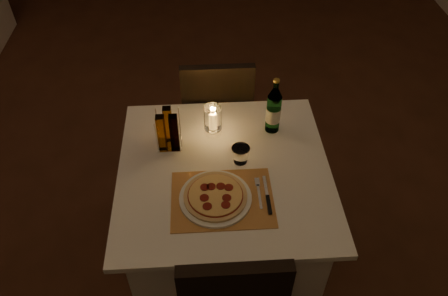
{
  "coord_description": "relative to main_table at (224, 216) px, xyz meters",
  "views": [
    {
      "loc": [
        0.11,
        -1.7,
        2.25
      ],
      "look_at": [
        0.19,
        -0.28,
        0.86
      ],
      "focal_mm": 35.0,
      "sensor_mm": 36.0,
      "label": 1
    }
  ],
  "objects": [
    {
      "name": "water_bottle",
      "position": [
        0.26,
        0.27,
        0.49
      ],
      "size": [
        0.07,
        0.07,
        0.31
      ],
      "color": "#5EB062",
      "rests_on": "main_table"
    },
    {
      "name": "main_table",
      "position": [
        0.0,
        0.0,
        0.0
      ],
      "size": [
        1.0,
        1.0,
        0.74
      ],
      "color": "white",
      "rests_on": "ground"
    },
    {
      "name": "plate",
      "position": [
        -0.05,
        -0.18,
        0.38
      ],
      "size": [
        0.32,
        0.32,
        0.01
      ],
      "primitive_type": "cylinder",
      "color": "white",
      "rests_on": "placemat"
    },
    {
      "name": "cruet_caddy",
      "position": [
        -0.26,
        0.18,
        0.46
      ],
      "size": [
        0.12,
        0.12,
        0.21
      ],
      "color": "white",
      "rests_on": "main_table"
    },
    {
      "name": "pizza",
      "position": [
        -0.05,
        -0.18,
        0.39
      ],
      "size": [
        0.28,
        0.28,
        0.02
      ],
      "color": "#D8B77F",
      "rests_on": "plate"
    },
    {
      "name": "placemat",
      "position": [
        -0.02,
        -0.18,
        0.37
      ],
      "size": [
        0.45,
        0.34,
        0.0
      ],
      "primitive_type": "cube",
      "color": "#C68444",
      "rests_on": "main_table"
    },
    {
      "name": "hurricane_candle",
      "position": [
        -0.04,
        0.25,
        0.47
      ],
      "size": [
        0.09,
        0.09,
        0.17
      ],
      "color": "white",
      "rests_on": "main_table"
    },
    {
      "name": "floor",
      "position": [
        -0.19,
        0.3,
        -0.38
      ],
      "size": [
        8.0,
        10.0,
        0.02
      ],
      "primitive_type": "cube",
      "color": "#492617",
      "rests_on": "ground"
    },
    {
      "name": "tumbler",
      "position": [
        0.08,
        0.05,
        0.41
      ],
      "size": [
        0.09,
        0.09,
        0.09
      ],
      "primitive_type": null,
      "color": "white",
      "rests_on": "main_table"
    },
    {
      "name": "chair_far",
      "position": [
        0.0,
        0.71,
        0.18
      ],
      "size": [
        0.42,
        0.42,
        0.9
      ],
      "color": "black",
      "rests_on": "ground"
    },
    {
      "name": "knife",
      "position": [
        0.18,
        -0.21,
        0.37
      ],
      "size": [
        0.02,
        0.22,
        0.01
      ],
      "color": "black",
      "rests_on": "placemat"
    },
    {
      "name": "fork",
      "position": [
        0.14,
        -0.15,
        0.37
      ],
      "size": [
        0.02,
        0.18,
        0.0
      ],
      "color": "silver",
      "rests_on": "placemat"
    }
  ]
}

